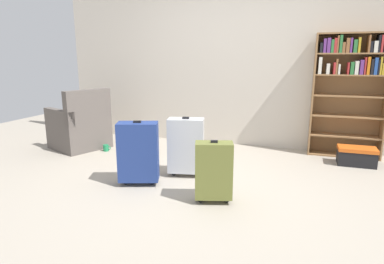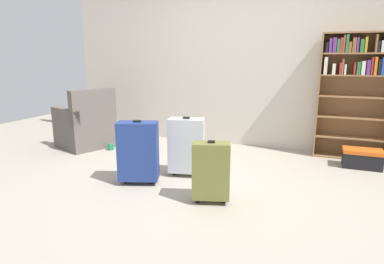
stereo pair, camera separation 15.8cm
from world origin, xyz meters
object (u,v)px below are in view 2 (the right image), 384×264
(suitcase_navy_blue, at_px, (138,151))
(bookshelf, at_px, (356,84))
(storage_box, at_px, (362,158))
(suitcase_olive, at_px, (211,171))
(mug, at_px, (111,147))
(suitcase_silver, at_px, (186,146))
(armchair, at_px, (86,127))

(suitcase_navy_blue, bearing_deg, bookshelf, 40.34)
(storage_box, relative_size, suitcase_olive, 0.75)
(mug, bearing_deg, storage_box, 7.58)
(suitcase_olive, bearing_deg, mug, 148.55)
(storage_box, xyz_separation_m, suitcase_silver, (-1.94, -1.05, 0.24))
(armchair, bearing_deg, storage_box, 6.22)
(mug, relative_size, storage_box, 0.26)
(mug, height_order, suitcase_navy_blue, suitcase_navy_blue)
(storage_box, bearing_deg, suitcase_navy_blue, -147.99)
(suitcase_olive, bearing_deg, suitcase_navy_blue, 168.11)
(storage_box, xyz_separation_m, suitcase_navy_blue, (-2.33, -1.46, 0.24))
(mug, xyz_separation_m, suitcase_silver, (1.46, -0.59, 0.31))
(storage_box, height_order, suitcase_navy_blue, suitcase_navy_blue)
(bookshelf, xyz_separation_m, mug, (-3.28, -0.88, -0.96))
(mug, relative_size, suitcase_silver, 0.17)
(armchair, height_order, suitcase_olive, armchair)
(armchair, height_order, suitcase_navy_blue, armchair)
(bookshelf, distance_m, mug, 3.53)
(suitcase_olive, relative_size, suitcase_navy_blue, 0.86)
(bookshelf, bearing_deg, suitcase_silver, -141.09)
(mug, bearing_deg, armchair, 175.82)
(armchair, distance_m, suitcase_olive, 2.69)
(mug, height_order, suitcase_olive, suitcase_olive)
(storage_box, distance_m, suitcase_silver, 2.21)
(bookshelf, distance_m, storage_box, 0.99)
(suitcase_navy_blue, bearing_deg, mug, 136.72)
(armchair, height_order, suitcase_silver, armchair)
(mug, distance_m, suitcase_olive, 2.29)
(bookshelf, distance_m, armchair, 3.88)
(storage_box, height_order, suitcase_silver, suitcase_silver)
(bookshelf, xyz_separation_m, suitcase_silver, (-1.82, -1.47, -0.65))
(bookshelf, xyz_separation_m, storage_box, (0.12, -0.42, -0.88))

